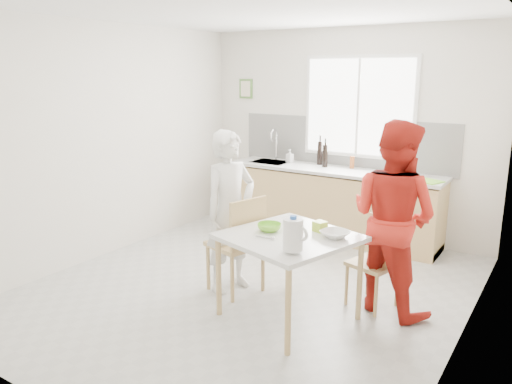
# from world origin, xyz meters

# --- Properties ---
(ground) EXTENTS (4.50, 4.50, 0.00)m
(ground) POSITION_xyz_m (0.00, 0.00, 0.00)
(ground) COLOR #B7B7B2
(ground) RESTS_ON ground
(room_shell) EXTENTS (4.50, 4.50, 4.50)m
(room_shell) POSITION_xyz_m (0.00, 0.00, 1.64)
(room_shell) COLOR silver
(room_shell) RESTS_ON ground
(window) EXTENTS (1.50, 0.06, 1.30)m
(window) POSITION_xyz_m (0.20, 2.23, 1.70)
(window) COLOR white
(window) RESTS_ON room_shell
(backsplash) EXTENTS (3.00, 0.02, 0.65)m
(backsplash) POSITION_xyz_m (0.00, 2.24, 1.23)
(backsplash) COLOR white
(backsplash) RESTS_ON room_shell
(picture_frame) EXTENTS (0.22, 0.03, 0.28)m
(picture_frame) POSITION_xyz_m (-1.55, 2.23, 1.90)
(picture_frame) COLOR #53843C
(picture_frame) RESTS_ON room_shell
(kitchen_counter) EXTENTS (2.84, 0.64, 1.37)m
(kitchen_counter) POSITION_xyz_m (-0.00, 1.95, 0.42)
(kitchen_counter) COLOR tan
(kitchen_counter) RESTS_ON ground
(dining_table) EXTENTS (1.23, 1.23, 0.77)m
(dining_table) POSITION_xyz_m (0.63, -0.33, 0.69)
(dining_table) COLOR silver
(dining_table) RESTS_ON ground
(chair_left) EXTENTS (0.56, 0.56, 0.98)m
(chair_left) POSITION_xyz_m (-0.02, -0.14, 0.54)
(chair_left) COLOR tan
(chair_left) RESTS_ON ground
(chair_far) EXTENTS (0.48, 0.48, 0.83)m
(chair_far) POSITION_xyz_m (1.19, 0.36, 0.46)
(chair_far) COLOR tan
(chair_far) RESTS_ON ground
(person_white) EXTENTS (0.53, 0.67, 1.60)m
(person_white) POSITION_xyz_m (-0.16, -0.10, 0.80)
(person_white) COLOR white
(person_white) RESTS_ON ground
(person_red) EXTENTS (1.00, 0.87, 1.75)m
(person_red) POSITION_xyz_m (1.32, 0.33, 0.87)
(person_red) COLOR red
(person_red) RESTS_ON ground
(bowl_green) EXTENTS (0.26, 0.26, 0.07)m
(bowl_green) POSITION_xyz_m (0.42, -0.32, 0.80)
(bowl_green) COLOR #7CD531
(bowl_green) RESTS_ON dining_table
(bowl_white) EXTENTS (0.29, 0.29, 0.06)m
(bowl_white) POSITION_xyz_m (0.99, -0.17, 0.80)
(bowl_white) COLOR white
(bowl_white) RESTS_ON dining_table
(milk_jug) EXTENTS (0.22, 0.16, 0.28)m
(milk_jug) POSITION_xyz_m (0.86, -0.68, 0.92)
(milk_jug) COLOR white
(milk_jug) RESTS_ON dining_table
(green_box) EXTENTS (0.12, 0.12, 0.09)m
(green_box) POSITION_xyz_m (0.80, -0.09, 0.81)
(green_box) COLOR #AED330
(green_box) RESTS_ON dining_table
(spoon) EXTENTS (0.16, 0.02, 0.01)m
(spoon) POSITION_xyz_m (0.49, -0.52, 0.78)
(spoon) COLOR #A5A5AA
(spoon) RESTS_ON dining_table
(cutting_board) EXTENTS (0.42, 0.36, 0.01)m
(cutting_board) POSITION_xyz_m (1.21, 1.83, 0.93)
(cutting_board) COLOR #74C42D
(cutting_board) RESTS_ON kitchen_counter
(wine_bottle_a) EXTENTS (0.07, 0.07, 0.32)m
(wine_bottle_a) POSITION_xyz_m (-0.28, 2.12, 1.08)
(wine_bottle_a) COLOR black
(wine_bottle_a) RESTS_ON kitchen_counter
(wine_bottle_b) EXTENTS (0.07, 0.07, 0.30)m
(wine_bottle_b) POSITION_xyz_m (-0.14, 2.00, 1.07)
(wine_bottle_b) COLOR black
(wine_bottle_b) RESTS_ON kitchen_counter
(jar_amber) EXTENTS (0.06, 0.06, 0.16)m
(jar_amber) POSITION_xyz_m (0.20, 2.10, 1.00)
(jar_amber) COLOR #984C21
(jar_amber) RESTS_ON kitchen_counter
(soap_bottle) EXTENTS (0.09, 0.09, 0.18)m
(soap_bottle) POSITION_xyz_m (-0.69, 2.04, 1.01)
(soap_bottle) COLOR #999999
(soap_bottle) RESTS_ON kitchen_counter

